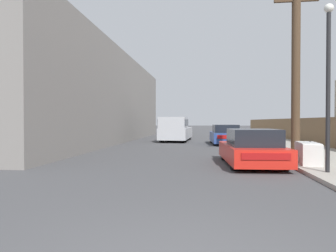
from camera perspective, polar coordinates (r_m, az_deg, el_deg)
sidewalk_curb at (r=26.98m, az=17.63°, el=-2.39°), size 4.20×63.00×0.12m
discarded_fridge at (r=11.53m, az=25.10°, el=-4.68°), size 0.80×1.62×0.76m
parked_sports_car_red at (r=11.28m, az=15.64°, el=-4.20°), size 2.11×4.17×1.32m
car_parked_mid at (r=21.27m, az=10.81°, el=-1.69°), size 2.06×4.19×1.35m
pickup_truck at (r=23.75m, az=1.42°, el=-0.65°), size 2.34×5.91×1.91m
utility_pole at (r=13.86m, az=23.17°, el=10.14°), size 1.80×0.35×7.26m
street_lamp at (r=9.87m, az=28.22°, el=8.54°), size 0.26×0.26×4.85m
wooden_fence at (r=25.42m, az=22.83°, el=-0.57°), size 0.08×42.78×1.70m
building_left_block at (r=24.53m, az=-15.57°, el=5.04°), size 7.00×27.14×6.76m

